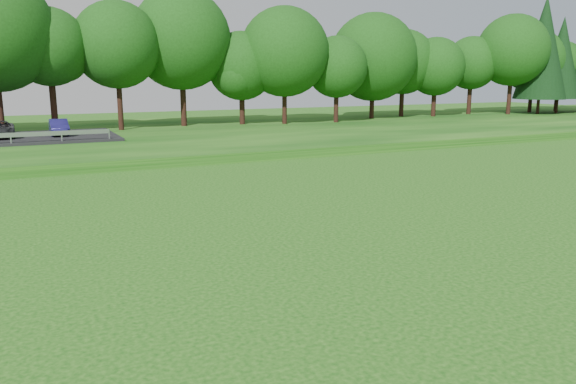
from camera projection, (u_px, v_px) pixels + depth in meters
name	position (u px, v px, depth m)	size (l,w,h in m)	color
berm	(251.00, 131.00, 50.07)	(130.00, 30.00, 0.60)	#0E420C
walking_path	(330.00, 154.00, 37.80)	(130.00, 1.60, 0.04)	gray
treeline	(234.00, 43.00, 52.00)	(104.00, 7.00, 15.00)	#15400E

